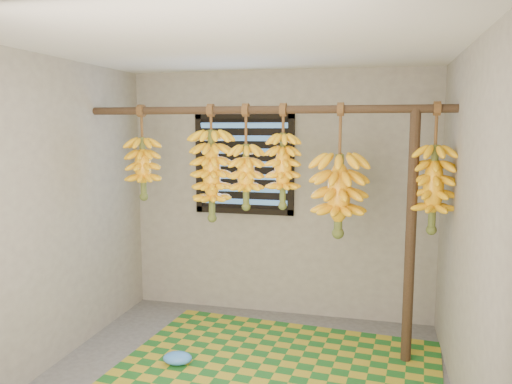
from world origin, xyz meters
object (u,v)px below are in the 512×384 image
(banana_bunch_c, at_px, (246,176))
(banana_bunch_e, at_px, (339,195))
(support_post, at_px, (411,239))
(woven_mat, at_px, (274,373))
(plastic_bag, at_px, (178,358))
(banana_bunch_a, at_px, (143,168))
(banana_bunch_f, at_px, (433,189))
(banana_bunch_b, at_px, (212,175))
(banana_bunch_d, at_px, (283,171))

(banana_bunch_c, height_order, banana_bunch_e, same)
(support_post, bearing_deg, woven_mat, -154.80)
(plastic_bag, height_order, banana_bunch_a, banana_bunch_a)
(banana_bunch_f, bearing_deg, banana_bunch_c, 180.00)
(plastic_bag, xyz_separation_m, banana_bunch_e, (1.19, 0.50, 1.27))
(banana_bunch_e, xyz_separation_m, banana_bunch_f, (0.71, 0.00, 0.07))
(plastic_bag, xyz_separation_m, banana_bunch_a, (-0.50, 0.50, 1.45))
(plastic_bag, height_order, banana_bunch_b, banana_bunch_b)
(plastic_bag, bearing_deg, banana_bunch_c, 49.73)
(support_post, relative_size, banana_bunch_a, 2.46)
(banana_bunch_b, bearing_deg, support_post, 0.00)
(support_post, bearing_deg, banana_bunch_d, 180.00)
(plastic_bag, bearing_deg, banana_bunch_a, 134.76)
(plastic_bag, relative_size, banana_bunch_b, 0.24)
(banana_bunch_e, bearing_deg, support_post, 0.00)
(banana_bunch_b, relative_size, banana_bunch_c, 1.13)
(banana_bunch_f, bearing_deg, banana_bunch_b, 180.00)
(banana_bunch_a, height_order, banana_bunch_c, same)
(support_post, bearing_deg, banana_bunch_f, 0.00)
(banana_bunch_c, bearing_deg, banana_bunch_e, -0.00)
(banana_bunch_b, distance_m, banana_bunch_f, 1.77)
(banana_bunch_a, xyz_separation_m, banana_bunch_d, (1.24, 0.00, 0.00))
(woven_mat, distance_m, plastic_bag, 0.77)
(banana_bunch_a, xyz_separation_m, banana_bunch_b, (0.63, 0.00, -0.05))
(banana_bunch_a, distance_m, banana_bunch_f, 2.40)
(woven_mat, xyz_separation_m, banana_bunch_f, (1.13, 0.46, 1.39))
(banana_bunch_c, height_order, banana_bunch_d, same)
(support_post, height_order, banana_bunch_f, banana_bunch_f)
(support_post, xyz_separation_m, woven_mat, (-0.98, -0.46, -0.99))
(banana_bunch_d, distance_m, banana_bunch_e, 0.49)
(woven_mat, distance_m, banana_bunch_b, 1.65)
(banana_bunch_e, bearing_deg, banana_bunch_b, 180.00)
(banana_bunch_e, bearing_deg, banana_bunch_a, 180.00)
(banana_bunch_f, bearing_deg, banana_bunch_a, 180.00)
(banana_bunch_b, distance_m, banana_bunch_d, 0.61)
(plastic_bag, height_order, banana_bunch_e, banana_bunch_e)
(banana_bunch_b, height_order, banana_bunch_d, same)
(woven_mat, relative_size, banana_bunch_c, 2.81)
(banana_bunch_d, bearing_deg, support_post, 0.00)
(support_post, relative_size, woven_mat, 0.82)
(banana_bunch_a, bearing_deg, banana_bunch_c, 0.00)
(support_post, height_order, banana_bunch_b, banana_bunch_b)
(banana_bunch_a, bearing_deg, banana_bunch_f, 0.00)
(woven_mat, xyz_separation_m, banana_bunch_d, (-0.03, 0.46, 1.51))
(woven_mat, distance_m, banana_bunch_e, 1.46)
(woven_mat, distance_m, banana_bunch_c, 1.56)
(woven_mat, xyz_separation_m, banana_bunch_c, (-0.34, 0.46, 1.45))
(banana_bunch_c, distance_m, banana_bunch_d, 0.31)
(plastic_bag, distance_m, banana_bunch_b, 1.49)
(woven_mat, xyz_separation_m, banana_bunch_e, (0.42, 0.46, 1.32))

